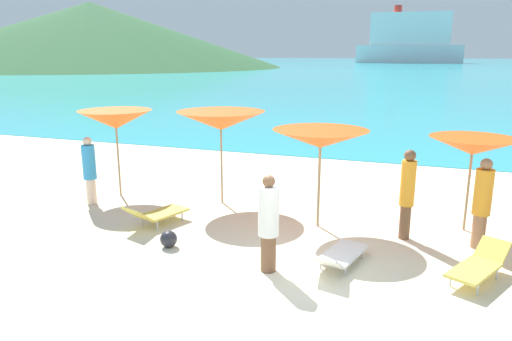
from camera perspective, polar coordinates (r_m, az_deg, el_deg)
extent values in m
cube|color=beige|center=(17.74, 13.11, 0.59)|extent=(50.00, 100.00, 0.30)
cube|color=#2DADBC|center=(237.15, 19.96, 12.08)|extent=(650.00, 440.00, 0.02)
cone|color=#2D5B33|center=(150.67, -19.07, 15.10)|extent=(109.97, 109.97, 18.29)
cylinder|color=#9E7F59|center=(13.39, -16.20, 1.70)|extent=(0.05, 0.05, 2.22)
cone|color=#EF5614|center=(13.23, -16.49, 5.89)|extent=(2.10, 2.10, 0.50)
sphere|color=#9E7F59|center=(13.21, -16.54, 6.55)|extent=(0.07, 0.07, 0.07)
cylinder|color=#9E7F59|center=(12.23, -4.16, 1.24)|extent=(0.05, 0.05, 2.28)
cone|color=#EF5614|center=(12.05, -4.24, 5.98)|extent=(2.41, 2.41, 0.48)
sphere|color=#9E7F59|center=(12.03, -4.25, 6.69)|extent=(0.07, 0.07, 0.07)
cylinder|color=#9E7F59|center=(10.62, 7.57, -1.27)|extent=(0.06, 0.06, 2.10)
cone|color=#EF5614|center=(10.41, 7.73, 3.79)|extent=(2.12, 2.12, 0.40)
sphere|color=#9E7F59|center=(10.39, 7.75, 4.50)|extent=(0.07, 0.07, 0.07)
cylinder|color=#9E7F59|center=(11.28, 24.10, -1.80)|extent=(0.05, 0.05, 1.98)
cone|color=#EF5614|center=(11.09, 24.56, 2.68)|extent=(1.82, 1.82, 0.37)
sphere|color=#9E7F59|center=(11.07, 24.62, 3.30)|extent=(0.07, 0.07, 0.07)
cube|color=#D8BF4C|center=(8.96, 24.65, -10.81)|extent=(0.98, 1.25, 0.05)
cube|color=#D8BF4C|center=(9.57, 26.49, -8.51)|extent=(0.63, 0.59, 0.33)
cylinder|color=silver|center=(8.79, 22.28, -12.03)|extent=(0.04, 0.04, 0.22)
cylinder|color=silver|center=(8.64, 25.04, -12.77)|extent=(0.04, 0.04, 0.22)
cylinder|color=silver|center=(9.47, 24.33, -10.37)|extent=(0.04, 0.04, 0.22)
cylinder|color=silver|center=(9.33, 26.91, -11.01)|extent=(0.04, 0.04, 0.22)
cube|color=#D8BF4C|center=(11.17, -10.98, -4.98)|extent=(0.90, 1.20, 0.05)
cube|color=#D8BF4C|center=(10.68, -14.03, -5.13)|extent=(0.67, 0.60, 0.36)
cylinder|color=silver|center=(11.24, -8.84, -5.49)|extent=(0.04, 0.04, 0.22)
cylinder|color=silver|center=(11.60, -10.54, -4.95)|extent=(0.04, 0.04, 0.22)
cylinder|color=silver|center=(10.78, -11.76, -6.47)|extent=(0.04, 0.04, 0.22)
cylinder|color=silver|center=(11.15, -13.44, -5.87)|extent=(0.04, 0.04, 0.22)
cube|color=white|center=(9.11, 10.40, -9.72)|extent=(0.81, 1.29, 0.05)
cube|color=white|center=(8.38, 8.32, -10.75)|extent=(0.62, 0.53, 0.32)
cylinder|color=silver|center=(9.40, 12.64, -9.78)|extent=(0.04, 0.04, 0.16)
cylinder|color=silver|center=(9.56, 9.90, -9.25)|extent=(0.04, 0.04, 0.16)
cylinder|color=silver|center=(8.69, 10.68, -11.73)|extent=(0.04, 0.04, 0.16)
cylinder|color=silver|center=(8.85, 7.75, -11.10)|extent=(0.04, 0.04, 0.16)
cylinder|color=brown|center=(8.60, 1.48, -9.85)|extent=(0.28, 0.28, 0.68)
cylinder|color=white|center=(8.32, 1.52, -4.91)|extent=(0.37, 0.37, 0.88)
sphere|color=brown|center=(8.16, 1.54, -1.30)|extent=(0.22, 0.22, 0.22)
cylinder|color=brown|center=(10.50, 17.41, -5.90)|extent=(0.22, 0.22, 0.73)
cylinder|color=orange|center=(10.25, 17.75, -1.46)|extent=(0.30, 0.30, 0.95)
sphere|color=brown|center=(10.12, 17.99, 1.73)|extent=(0.24, 0.24, 0.24)
cylinder|color=#A3704C|center=(10.55, 25.13, -6.58)|extent=(0.26, 0.26, 0.70)
cylinder|color=orange|center=(10.32, 25.59, -2.35)|extent=(0.34, 0.34, 0.92)
sphere|color=#A3704C|center=(10.19, 25.91, 0.68)|extent=(0.23, 0.23, 0.23)
cylinder|color=beige|center=(13.01, -19.13, -2.37)|extent=(0.25, 0.25, 0.68)
cylinder|color=#3399D8|center=(12.83, -19.40, 0.96)|extent=(0.33, 0.33, 0.88)
sphere|color=beige|center=(12.73, -19.60, 3.32)|extent=(0.22, 0.22, 0.22)
sphere|color=#26262D|center=(9.81, -10.43, -8.08)|extent=(0.34, 0.34, 0.34)
cube|color=white|center=(222.80, 17.78, 13.15)|extent=(44.50, 11.76, 7.46)
cube|color=white|center=(223.05, 17.98, 15.85)|extent=(33.41, 9.46, 13.64)
cylinder|color=red|center=(223.58, 16.67, 18.07)|extent=(3.19, 3.19, 3.00)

